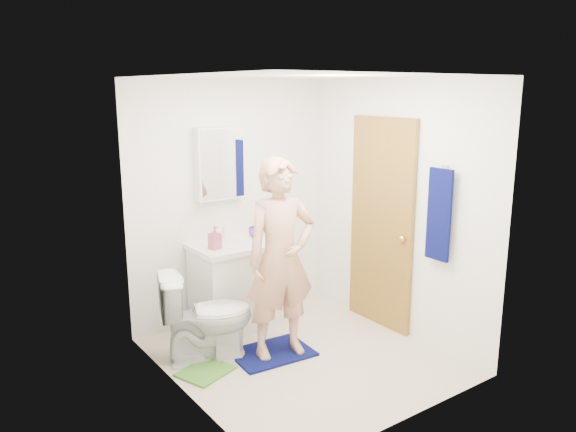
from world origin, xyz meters
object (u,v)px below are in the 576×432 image
object	(u,v)px
vanity_cabinet	(234,288)
towel	(439,215)
toothbrush_cup	(255,232)
soap_dispenser	(215,238)
man	(281,259)
medicine_cabinet	(220,163)
toilet	(207,316)

from	to	relation	value
vanity_cabinet	towel	xyz separation A→B (m)	(1.18, -1.48, 0.85)
vanity_cabinet	toothbrush_cup	distance (m)	0.59
vanity_cabinet	soap_dispenser	bearing A→B (deg)	-165.33
soap_dispenser	toothbrush_cup	size ratio (longest dim) A/B	1.67
vanity_cabinet	soap_dispenser	world-z (taller)	soap_dispenser
towel	vanity_cabinet	bearing A→B (deg)	128.47
towel	man	size ratio (longest dim) A/B	0.46
medicine_cabinet	toothbrush_cup	size ratio (longest dim) A/B	5.49
towel	toilet	world-z (taller)	towel
toilet	soap_dispenser	distance (m)	0.76
toilet	toothbrush_cup	world-z (taller)	toothbrush_cup
towel	toilet	distance (m)	2.18
medicine_cabinet	toilet	size ratio (longest dim) A/B	0.88
soap_dispenser	toothbrush_cup	xyz separation A→B (m)	(0.53, 0.15, -0.06)
towel	toothbrush_cup	distance (m)	1.83
vanity_cabinet	soap_dispenser	xyz separation A→B (m)	(-0.23, -0.06, 0.56)
vanity_cabinet	medicine_cabinet	xyz separation A→B (m)	(0.00, 0.22, 1.20)
vanity_cabinet	toilet	xyz separation A→B (m)	(-0.54, -0.46, -0.00)
medicine_cabinet	toothbrush_cup	bearing A→B (deg)	-24.93
vanity_cabinet	medicine_cabinet	bearing A→B (deg)	90.00
vanity_cabinet	toothbrush_cup	size ratio (longest dim) A/B	6.27
toilet	soap_dispenser	xyz separation A→B (m)	(0.32, 0.40, 0.56)
toilet	soap_dispenser	world-z (taller)	soap_dispenser
toothbrush_cup	toilet	bearing A→B (deg)	-147.00
vanity_cabinet	towel	bearing A→B (deg)	-51.53
towel	man	xyz separation A→B (m)	(-1.16, 0.71, -0.36)
toothbrush_cup	soap_dispenser	bearing A→B (deg)	-164.62
vanity_cabinet	man	distance (m)	0.92
medicine_cabinet	soap_dispenser	distance (m)	0.74
towel	soap_dispenser	distance (m)	2.02
toothbrush_cup	vanity_cabinet	bearing A→B (deg)	-164.08
towel	toothbrush_cup	xyz separation A→B (m)	(-0.88, 1.57, -0.35)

